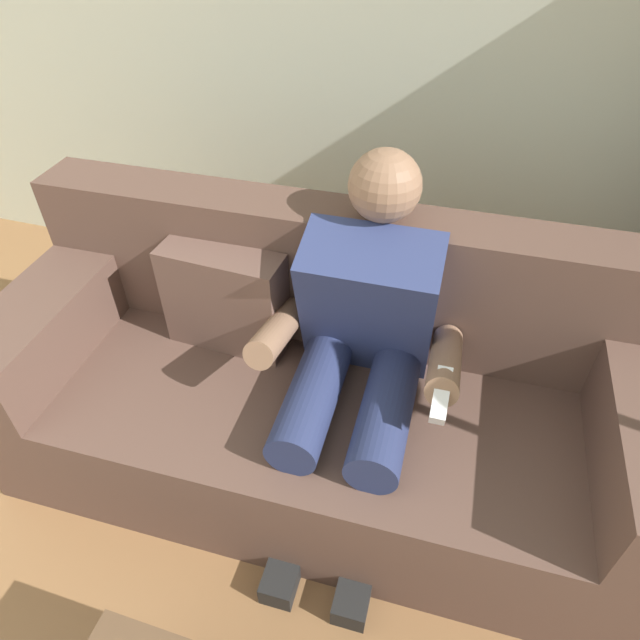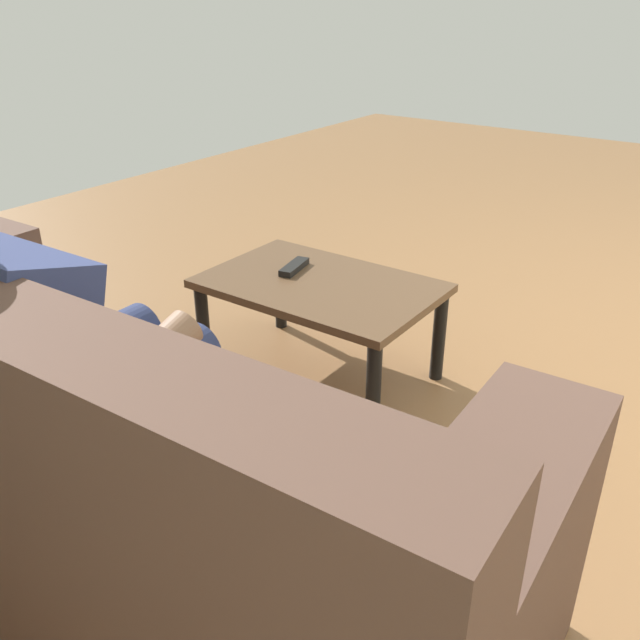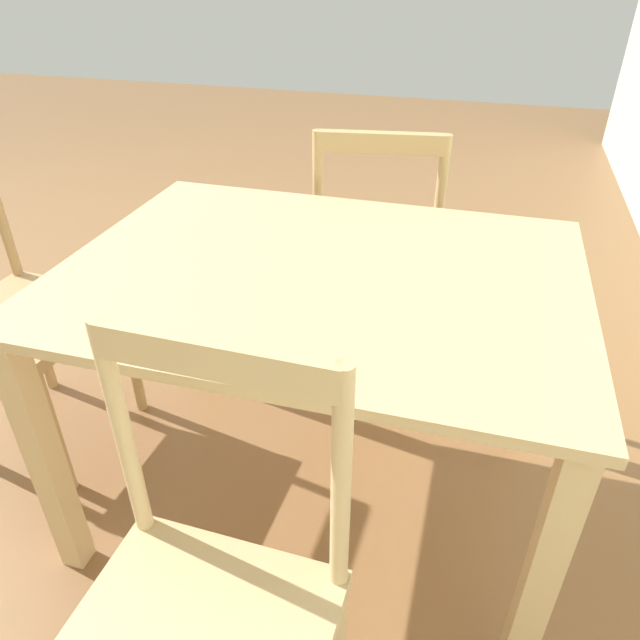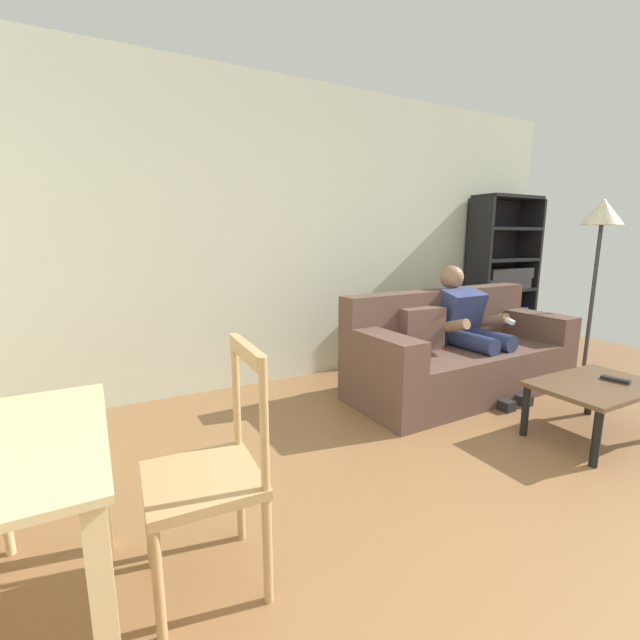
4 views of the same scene
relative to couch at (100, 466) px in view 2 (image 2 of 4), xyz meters
The scene contains 4 objects.
couch is the anchor object (origin of this frame).
person_lounging 0.27m from the couch, ahead, with size 0.60×0.91×1.10m.
coffee_table 1.11m from the couch, 82.55° to the right, with size 0.84×0.55×0.39m.
tv_remote 1.18m from the couch, 75.63° to the right, with size 0.05×0.17×0.02m, color black.
Camera 2 is at (0.09, 2.79, 1.35)m, focal length 37.81 mm.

